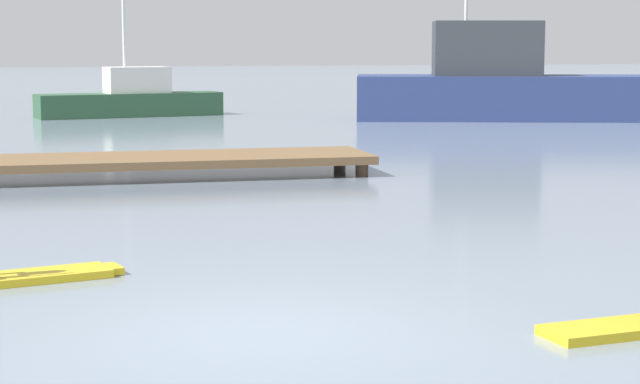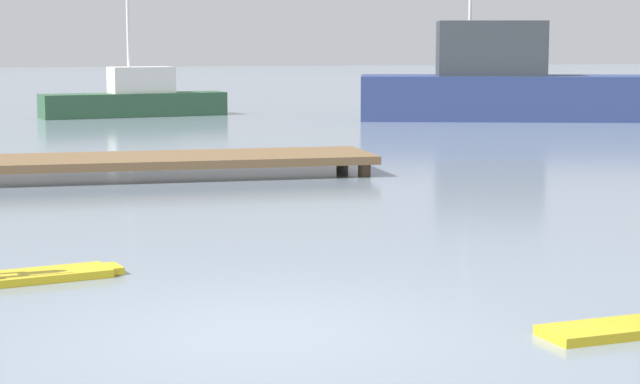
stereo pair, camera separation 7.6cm
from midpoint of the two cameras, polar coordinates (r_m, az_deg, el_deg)
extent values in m
plane|color=gray|center=(11.75, -2.68, -6.91)|extent=(240.00, 240.00, 0.00)
cube|color=gold|center=(14.74, -10.38, -3.83)|extent=(0.34, 0.50, 0.09)
cube|color=navy|center=(43.23, 9.79, 4.72)|extent=(11.91, 6.32, 1.65)
cube|color=#33383D|center=(43.08, 8.65, 7.18)|extent=(4.50, 3.51, 2.03)
cube|color=#2D5638|center=(44.95, -9.33, 4.37)|extent=(7.38, 2.96, 0.91)
cube|color=white|center=(44.99, -8.96, 5.61)|extent=(2.64, 1.77, 1.02)
cylinder|color=silver|center=(44.85, -9.63, 8.62)|extent=(0.12, 0.12, 3.73)
cube|color=brown|center=(24.79, -11.51, 1.51)|extent=(12.38, 2.53, 0.18)
cylinder|color=#473828|center=(24.74, 2.34, 1.32)|extent=(0.28, 0.28, 0.46)
cylinder|color=#473828|center=(26.60, 1.22, 1.77)|extent=(0.28, 0.28, 0.46)
camera|label=1|loc=(0.04, -89.85, 0.02)|focal=63.43mm
camera|label=2|loc=(0.04, 90.15, -0.02)|focal=63.43mm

